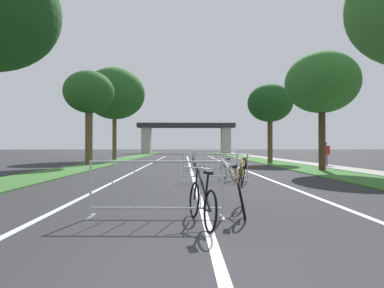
% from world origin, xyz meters
% --- Properties ---
extents(grass_verge_left, '(2.53, 70.34, 0.05)m').
position_xyz_m(grass_verge_left, '(-6.71, 28.78, 0.03)').
color(grass_verge_left, '#386B2D').
rests_on(grass_verge_left, ground).
extents(grass_verge_right, '(2.53, 70.34, 0.05)m').
position_xyz_m(grass_verge_right, '(6.71, 28.78, 0.03)').
color(grass_verge_right, '#386B2D').
rests_on(grass_verge_right, ground).
extents(sidewalk_path_right, '(1.64, 70.34, 0.08)m').
position_xyz_m(sidewalk_path_right, '(8.79, 28.78, 0.04)').
color(sidewalk_path_right, '#9E9B93').
rests_on(sidewalk_path_right, ground).
extents(lane_stripe_center, '(0.14, 40.69, 0.01)m').
position_xyz_m(lane_stripe_center, '(0.00, 20.35, 0.00)').
color(lane_stripe_center, silver).
rests_on(lane_stripe_center, ground).
extents(lane_stripe_right_lane, '(0.14, 40.69, 0.01)m').
position_xyz_m(lane_stripe_right_lane, '(3.00, 20.35, 0.00)').
color(lane_stripe_right_lane, silver).
rests_on(lane_stripe_right_lane, ground).
extents(lane_stripe_left_lane, '(0.14, 40.69, 0.01)m').
position_xyz_m(lane_stripe_left_lane, '(-3.00, 20.35, 0.00)').
color(lane_stripe_left_lane, silver).
rests_on(lane_stripe_left_lane, ground).
extents(overpass_bridge, '(19.05, 3.01, 5.94)m').
position_xyz_m(overpass_bridge, '(0.00, 58.13, 4.14)').
color(overpass_bridge, '#2D2D30').
rests_on(overpass_bridge, ground).
extents(tree_left_oak_near, '(3.44, 3.44, 6.57)m').
position_xyz_m(tree_left_oak_near, '(-7.01, 19.16, 5.03)').
color(tree_left_oak_near, brown).
rests_on(tree_left_oak_near, ground).
extents(tree_left_cypress_far, '(5.94, 5.94, 9.07)m').
position_xyz_m(tree_left_cypress_far, '(-7.27, 28.14, 6.53)').
color(tree_left_cypress_far, brown).
rests_on(tree_left_cypress_far, ground).
extents(tree_right_oak_mid, '(3.85, 3.85, 6.40)m').
position_xyz_m(tree_right_oak_mid, '(7.01, 13.96, 4.74)').
color(tree_right_oak_mid, '#3D2D1E').
rests_on(tree_right_oak_mid, ground).
extents(tree_right_pine_near, '(3.61, 3.61, 6.40)m').
position_xyz_m(tree_right_pine_near, '(6.57, 22.40, 4.82)').
color(tree_right_pine_near, '#4C3823').
rests_on(tree_right_pine_near, ground).
extents(crowd_barrier_nearest, '(2.50, 0.55, 1.05)m').
position_xyz_m(crowd_barrier_nearest, '(-0.90, 3.29, 0.52)').
color(crowd_barrier_nearest, '#ADADB2').
rests_on(crowd_barrier_nearest, ground).
extents(crowd_barrier_second, '(2.48, 0.46, 1.05)m').
position_xyz_m(crowd_barrier_second, '(0.79, 9.23, 0.52)').
color(crowd_barrier_second, '#ADADB2').
rests_on(crowd_barrier_second, ground).
extents(crowd_barrier_third, '(2.49, 0.52, 1.05)m').
position_xyz_m(crowd_barrier_third, '(1.45, 15.18, 0.52)').
color(crowd_barrier_third, '#ADADB2').
rests_on(crowd_barrier_third, ground).
extents(bicycle_black_0, '(0.50, 1.68, 0.94)m').
position_xyz_m(bicycle_black_0, '(-0.09, 2.80, 0.38)').
color(bicycle_black_0, black).
rests_on(bicycle_black_0, ground).
extents(bicycle_white_1, '(0.65, 1.71, 0.87)m').
position_xyz_m(bicycle_white_1, '(1.34, 9.77, 0.36)').
color(bicycle_white_1, black).
rests_on(bicycle_white_1, ground).
extents(bicycle_teal_2, '(0.54, 1.74, 0.97)m').
position_xyz_m(bicycle_teal_2, '(0.19, 15.57, 0.37)').
color(bicycle_teal_2, black).
rests_on(bicycle_teal_2, ground).
extents(bicycle_orange_3, '(0.46, 1.77, 0.97)m').
position_xyz_m(bicycle_orange_3, '(0.71, 3.65, 0.38)').
color(bicycle_orange_3, black).
rests_on(bicycle_orange_3, ground).
extents(bicycle_purple_4, '(0.50, 1.71, 0.96)m').
position_xyz_m(bicycle_purple_4, '(3.25, 15.61, 0.36)').
color(bicycle_purple_4, black).
rests_on(bicycle_purple_4, ground).
extents(bicycle_yellow_5, '(0.55, 1.71, 0.92)m').
position_xyz_m(bicycle_yellow_5, '(1.68, 8.68, 0.37)').
color(bicycle_yellow_5, black).
rests_on(bicycle_yellow_5, ground).
extents(pedestrian_strolling, '(0.59, 0.27, 1.62)m').
position_xyz_m(pedestrian_strolling, '(8.87, 17.56, 0.99)').
color(pedestrian_strolling, '#994C8C').
rests_on(pedestrian_strolling, ground).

